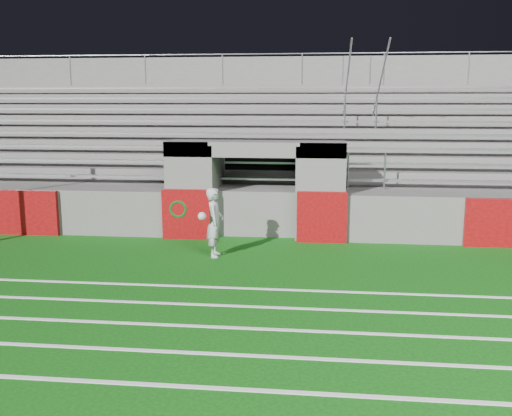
# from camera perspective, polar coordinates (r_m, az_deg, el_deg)

# --- Properties ---
(ground) EXTENTS (90.00, 90.00, 0.00)m
(ground) POSITION_cam_1_polar(r_m,az_deg,el_deg) (12.36, -1.85, -6.53)
(ground) COLOR #0C4A0C
(ground) RESTS_ON ground
(field_markings) EXTENTS (28.00, 8.09, 0.01)m
(field_markings) POSITION_cam_1_polar(r_m,az_deg,el_deg) (7.80, -7.28, -17.27)
(field_markings) COLOR white
(field_markings) RESTS_ON ground
(stadium_structure) EXTENTS (26.00, 8.48, 5.42)m
(stadium_structure) POSITION_cam_1_polar(r_m,az_deg,el_deg) (19.85, 1.38, 4.39)
(stadium_structure) COLOR #575552
(stadium_structure) RESTS_ON ground
(goalkeeper_with_ball) EXTENTS (0.55, 0.72, 1.65)m
(goalkeeper_with_ball) POSITION_cam_1_polar(r_m,az_deg,el_deg) (13.52, -4.15, -1.43)
(goalkeeper_with_ball) COLOR #ABB0B5
(goalkeeper_with_ball) RESTS_ON ground
(hose_coil) EXTENTS (0.60, 0.15, 0.60)m
(hose_coil) POSITION_cam_1_polar(r_m,az_deg,el_deg) (15.35, -7.74, -0.14)
(hose_coil) COLOR #0D4215
(hose_coil) RESTS_ON ground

